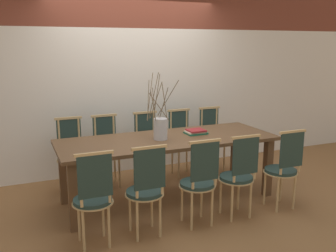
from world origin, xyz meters
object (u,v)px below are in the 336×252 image
at_px(vase_centerpiece, 160,128).
at_px(chair_far_center, 148,144).
at_px(dining_table, 168,146).
at_px(chair_near_center, 199,179).
at_px(book_stack, 196,132).

bearing_deg(vase_centerpiece, chair_far_center, 81.28).
distance_m(dining_table, vase_centerpiece, 0.26).
bearing_deg(chair_far_center, vase_centerpiece, 81.28).
bearing_deg(chair_near_center, chair_far_center, 90.47).
distance_m(vase_centerpiece, book_stack, 0.53).
bearing_deg(dining_table, chair_far_center, 88.80).
bearing_deg(chair_far_center, book_stack, 119.38).
xyz_separation_m(chair_far_center, vase_centerpiece, (-0.12, -0.78, 0.40)).
relative_size(vase_centerpiece, book_stack, 2.95).
bearing_deg(dining_table, chair_near_center, -87.86).
bearing_deg(book_stack, chair_far_center, 119.38).
distance_m(chair_near_center, chair_far_center, 1.54).
relative_size(dining_table, chair_far_center, 2.72).
relative_size(chair_near_center, vase_centerpiece, 1.23).
distance_m(dining_table, chair_near_center, 0.79).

